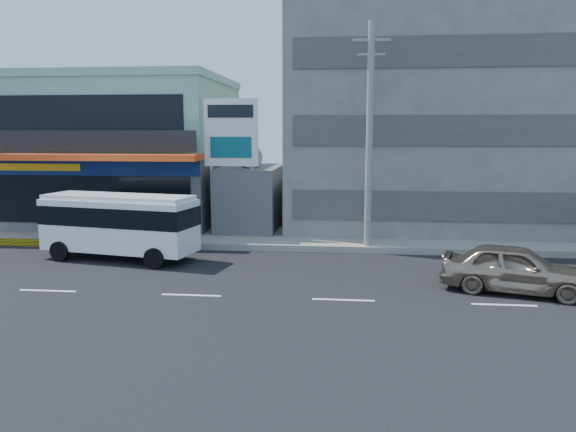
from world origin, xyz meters
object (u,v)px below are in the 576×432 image
object	(u,v)px
minibus	(119,221)
sedan	(516,269)
motorcycle_rider	(146,233)
concrete_building	(438,101)
satellite_dish	(248,166)
utility_pole_near	(369,136)
billboard	(231,140)
shop_building	(121,155)

from	to	relation	value
minibus	sedan	bearing A→B (deg)	-12.36
minibus	motorcycle_rider	world-z (taller)	minibus
sedan	motorcycle_rider	world-z (taller)	motorcycle_rider
concrete_building	minibus	world-z (taller)	concrete_building
motorcycle_rider	minibus	bearing A→B (deg)	-101.73
satellite_dish	utility_pole_near	size ratio (longest dim) A/B	0.15
billboard	sedan	distance (m)	14.22
shop_building	utility_pole_near	world-z (taller)	utility_pole_near
concrete_building	sedan	distance (m)	14.87
shop_building	motorcycle_rider	bearing A→B (deg)	-60.76
satellite_dish	motorcycle_rider	world-z (taller)	satellite_dish
utility_pole_near	motorcycle_rider	xyz separation A→B (m)	(-10.00, -0.60, -4.39)
satellite_dish	minibus	distance (m)	7.84
minibus	motorcycle_rider	distance (m)	2.21
satellite_dish	minibus	bearing A→B (deg)	-125.51
concrete_building	sedan	xyz separation A→B (m)	(0.72, -13.50, -6.18)
concrete_building	motorcycle_rider	distance (m)	17.38
satellite_dish	utility_pole_near	xyz separation A→B (m)	(6.00, -3.60, 1.57)
shop_building	billboard	size ratio (longest dim) A/B	1.80
motorcycle_rider	concrete_building	bearing A→B (deg)	30.36
utility_pole_near	motorcycle_rider	bearing A→B (deg)	-176.57
concrete_building	motorcycle_rider	bearing A→B (deg)	-149.64
shop_building	motorcycle_rider	size ratio (longest dim) A/B	5.38
shop_building	minibus	distance (m)	10.09
minibus	sedan	size ratio (longest dim) A/B	1.42
satellite_dish	concrete_building	bearing A→B (deg)	21.80
motorcycle_rider	utility_pole_near	bearing A→B (deg)	3.43
satellite_dish	minibus	xyz separation A→B (m)	(-4.41, -6.18, -1.94)
billboard	minibus	world-z (taller)	billboard
motorcycle_rider	billboard	bearing A→B (deg)	34.44
billboard	sedan	xyz separation A→B (m)	(11.22, -7.70, -4.11)
billboard	sedan	size ratio (longest dim) A/B	1.44
minibus	sedan	xyz separation A→B (m)	(15.13, -3.32, -0.82)
sedan	concrete_building	bearing A→B (deg)	19.53
satellite_dish	motorcycle_rider	size ratio (longest dim) A/B	0.65
utility_pole_near	sedan	bearing A→B (deg)	-51.33
minibus	motorcycle_rider	bearing A→B (deg)	78.27
satellite_dish	motorcycle_rider	bearing A→B (deg)	-133.60
utility_pole_near	minibus	distance (m)	11.29
shop_building	motorcycle_rider	xyz separation A→B (m)	(4.00, -7.15, -3.24)
shop_building	motorcycle_rider	distance (m)	8.80
shop_building	utility_pole_near	xyz separation A→B (m)	(14.00, -6.55, 1.15)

